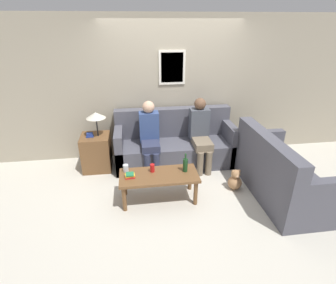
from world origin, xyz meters
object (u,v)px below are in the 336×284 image
at_px(couch_side, 278,175).
at_px(person_right, 200,132).
at_px(coffee_table, 159,178).
at_px(person_left, 150,134).
at_px(teddy_bear, 235,181).
at_px(drinking_glass, 126,168).
at_px(wine_bottle, 185,165).
at_px(couch_main, 175,145).

distance_m(couch_side, person_right, 1.47).
xyz_separation_m(couch_side, coffee_table, (-1.79, 0.12, 0.03)).
xyz_separation_m(person_left, teddy_bear, (1.28, -0.86, -0.52)).
xyz_separation_m(person_left, person_right, (0.91, -0.01, -0.00)).
bearing_deg(couch_side, drinking_glass, 82.94).
relative_size(wine_bottle, person_right, 0.23).
distance_m(person_left, teddy_bear, 1.63).
bearing_deg(teddy_bear, person_right, 113.81).
xyz_separation_m(couch_main, teddy_bear, (0.81, -1.03, -0.19)).
xyz_separation_m(coffee_table, drinking_glass, (-0.47, 0.16, 0.12)).
distance_m(couch_side, drinking_glass, 2.29).
xyz_separation_m(drinking_glass, teddy_bear, (1.70, -0.05, -0.34)).
bearing_deg(coffee_table, wine_bottle, 5.91).
bearing_deg(drinking_glass, couch_side, -7.06).
xyz_separation_m(couch_main, person_right, (0.43, -0.18, 0.32)).
xyz_separation_m(drinking_glass, person_right, (1.32, 0.80, 0.18)).
bearing_deg(drinking_glass, person_right, 31.08).
bearing_deg(person_right, teddy_bear, -66.19).
height_order(couch_side, coffee_table, couch_side).
bearing_deg(coffee_table, couch_main, 69.87).
height_order(wine_bottle, person_left, person_left).
relative_size(coffee_table, person_right, 0.92).
relative_size(wine_bottle, drinking_glass, 2.66).
xyz_separation_m(couch_side, wine_bottle, (-1.40, 0.17, 0.20)).
height_order(drinking_glass, teddy_bear, drinking_glass).
bearing_deg(teddy_bear, couch_side, -22.03).
bearing_deg(teddy_bear, couch_main, 128.14).
height_order(couch_main, person_left, person_left).
distance_m(coffee_table, person_right, 1.31).
bearing_deg(teddy_bear, person_left, 146.08).
xyz_separation_m(couch_main, coffee_table, (-0.42, -1.14, 0.03)).
height_order(couch_side, person_right, person_right).
bearing_deg(drinking_glass, couch_main, 47.76).
bearing_deg(person_left, teddy_bear, -33.92).
bearing_deg(couch_main, coffee_table, -110.13).
distance_m(couch_side, wine_bottle, 1.42).
relative_size(person_left, teddy_bear, 3.56).
bearing_deg(wine_bottle, coffee_table, -174.09).
bearing_deg(person_right, person_left, 179.21).
relative_size(person_left, person_right, 0.99).
bearing_deg(person_left, couch_main, 19.72).
relative_size(couch_side, drinking_glass, 15.55).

